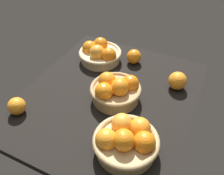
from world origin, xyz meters
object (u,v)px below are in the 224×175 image
Objects in this scene: loose_orange_side_gap at (177,81)px; loose_orange_front_gap at (134,57)px; basket_far_right at (126,140)px; loose_orange_back_gap at (17,106)px; basket_center at (115,90)px; basket_near_left at (100,53)px.

loose_orange_front_gap is at bearing -112.07° from loose_orange_side_gap.
basket_far_right is 40.80cm from loose_orange_side_gap.
basket_center is at bearing 126.87° from loose_orange_back_gap.
basket_near_left is 2.96× the size of loose_orange_front_gap.
basket_far_right is (21.43, 14.09, -0.08)cm from basket_center.
basket_near_left is 30.07cm from basket_center.
basket_center is 25.65cm from basket_far_right.
basket_center is 28.87cm from loose_orange_front_gap.
loose_orange_front_gap is (-5.83, 16.57, -0.77)cm from basket_near_left.
basket_center reaches higher than basket_far_right.
basket_center is at bearing -49.58° from loose_orange_side_gap.
loose_orange_back_gap is at bearing -53.13° from basket_center.
basket_far_right reaches higher than loose_orange_front_gap.
basket_far_right is 2.79× the size of loose_orange_side_gap.
basket_far_right reaches higher than loose_orange_back_gap.
loose_orange_back_gap is 0.87× the size of loose_orange_side_gap.
basket_center is at bearing 5.91° from loose_orange_front_gap.
loose_orange_back_gap is at bearing -15.07° from basket_near_left.
basket_near_left is at bearing 164.93° from loose_orange_back_gap.
basket_far_right is at bearing 33.32° from basket_center.
loose_orange_side_gap is (10.06, 24.82, 0.41)cm from loose_orange_front_gap.
loose_orange_side_gap is at bearing 130.42° from basket_center.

